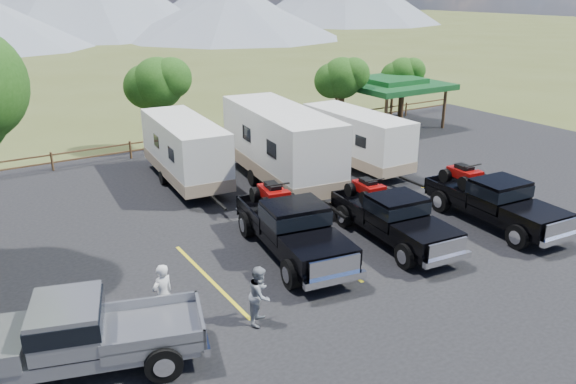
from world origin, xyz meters
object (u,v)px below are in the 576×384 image
rig_center (392,216)px  person_b (260,295)px  trailer_right (356,139)px  rig_right (493,199)px  pickup_silver (76,335)px  pavilion (391,84)px  trailer_left (185,151)px  rig_left (292,226)px  trailer_center (280,145)px  person_a (163,295)px

rig_center → person_b: (-6.67, -2.14, -0.11)m
trailer_right → person_b: size_ratio=4.88×
rig_right → pickup_silver: 15.79m
pavilion → rig_right: 16.71m
person_b → pavilion: bearing=-3.3°
rig_center → rig_right: bearing=-6.0°
rig_right → trailer_left: (-8.27, 10.83, 0.59)m
pickup_silver → person_b: (4.71, -0.52, -0.12)m
trailer_left → person_b: 12.40m
rig_left → trailer_left: bearing=100.3°
person_b → rig_left: bearing=2.7°
pavilion → rig_center: bearing=-131.3°
pavilion → rig_right: (-7.73, -14.70, -1.76)m
trailer_center → pavilion: bearing=34.4°
trailer_center → rig_center: bearing=-81.4°
pavilion → rig_right: pavilion is taller
pickup_silver → person_b: bearing=100.8°
rig_right → pickup_silver: (-15.77, -0.71, -0.02)m
pavilion → rig_center: 18.46m
rig_center → pavilion: bearing=54.3°
trailer_right → person_a: 15.75m
rig_left → rig_center: rig_left is taller
person_b → rig_center: bearing=-25.8°
rig_right → trailer_left: 13.64m
rig_left → trailer_left: trailer_left is taller
pickup_silver → rig_center: bearing=115.2°
trailer_center → pickup_silver: size_ratio=1.59×
rig_right → person_b: 11.13m
pavilion → rig_left: (-15.79, -12.80, -1.71)m
rig_left → rig_right: size_ratio=1.06×
rig_left → person_b: rig_left is taller
rig_right → trailer_left: size_ratio=0.72×
rig_center → person_b: bearing=-156.6°
trailer_center → trailer_right: trailer_center is taller
trailer_left → person_a: bearing=-110.3°
rig_center → person_a: (-8.96, -0.84, -0.05)m
pavilion → trailer_center: bearing=-152.7°
rig_center → trailer_center: 7.50m
rig_center → rig_right: (4.39, -0.90, 0.03)m
person_a → person_b: bearing=131.9°
pavilion → trailer_center: 13.89m
trailer_center → rig_right: bearing=-54.1°
rig_right → person_b: (-11.06, -1.24, -0.15)m
trailer_left → trailer_right: (8.24, -2.36, -0.08)m
rig_center → rig_left: bearing=170.3°
pickup_silver → person_a: bearing=124.9°
rig_right → rig_center: bearing=172.5°
person_a → person_b: 2.63m
rig_left → trailer_center: size_ratio=0.65×
trailer_center → person_b: size_ratio=6.14×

